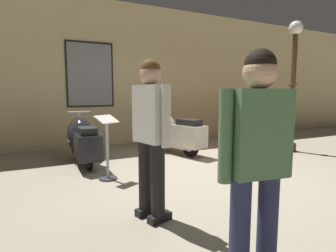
% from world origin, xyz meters
% --- Properties ---
extents(ground_plane, '(60.00, 60.00, 0.00)m').
position_xyz_m(ground_plane, '(0.00, 0.00, 0.00)').
color(ground_plane, gray).
extents(showroom_back_wall, '(18.00, 0.63, 3.57)m').
position_xyz_m(showroom_back_wall, '(-0.18, 3.26, 1.78)').
color(showroom_back_wall, '#CCB784').
rests_on(showroom_back_wall, ground).
extents(scooter_0, '(0.51, 1.58, 0.96)m').
position_xyz_m(scooter_0, '(-1.85, 1.72, 0.44)').
color(scooter_0, black).
rests_on(scooter_0, ground).
extents(scooter_1, '(0.91, 1.73, 1.02)m').
position_xyz_m(scooter_1, '(0.05, 1.82, 0.46)').
color(scooter_1, black).
rests_on(scooter_1, ground).
extents(scooter_2, '(1.74, 1.35, 1.07)m').
position_xyz_m(scooter_2, '(1.84, 1.46, 0.49)').
color(scooter_2, black).
rests_on(scooter_2, ground).
extents(lamppost, '(0.29, 0.29, 2.88)m').
position_xyz_m(lamppost, '(2.56, 0.66, 1.62)').
color(lamppost, '#472D19').
rests_on(lamppost, ground).
extents(visitor_0, '(0.33, 0.54, 1.65)m').
position_xyz_m(visitor_0, '(-1.60, -1.06, 0.96)').
color(visitor_0, black).
rests_on(visitor_0, ground).
extents(visitor_1, '(0.53, 0.30, 1.59)m').
position_xyz_m(visitor_1, '(-1.40, -2.33, 0.92)').
color(visitor_1, black).
rests_on(visitor_1, ground).
extents(info_stanchion, '(0.39, 0.34, 0.99)m').
position_xyz_m(info_stanchion, '(-1.68, 0.45, 0.41)').
color(info_stanchion, '#333338').
rests_on(info_stanchion, ground).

